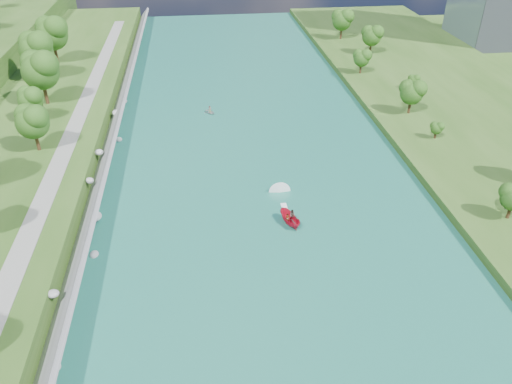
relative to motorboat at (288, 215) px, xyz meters
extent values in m
plane|color=#2D5119|center=(-3.43, -9.25, -0.90)|extent=(260.00, 260.00, 0.00)
cube|color=#1B695A|center=(-3.43, 10.75, -0.85)|extent=(55.00, 240.00, 0.10)
cube|color=slate|center=(-29.28, 10.75, 0.90)|extent=(3.54, 236.00, 4.05)
ellipsoid|color=gray|center=(-28.85, -23.91, -0.10)|extent=(1.02, 1.00, 0.81)
ellipsoid|color=gray|center=(-30.52, -15.25, 2.17)|extent=(1.43, 1.24, 0.87)
ellipsoid|color=gray|center=(-27.86, -4.95, -0.73)|extent=(1.23, 1.59, 0.82)
ellipsoid|color=gray|center=(-28.56, 2.80, 0.23)|extent=(1.72, 2.16, 1.07)
ellipsoid|color=gray|center=(-30.32, 10.49, 1.97)|extent=(1.29, 1.09, 1.03)
ellipsoid|color=gray|center=(-30.36, 20.72, 1.69)|extent=(1.56, 1.56, 1.02)
ellipsoid|color=gray|center=(-28.17, 29.98, -0.54)|extent=(1.26, 1.16, 0.96)
ellipsoid|color=gray|center=(-29.58, 40.08, 0.72)|extent=(1.90, 2.40, 1.30)
ellipsoid|color=gray|center=(-28.98, 47.67, 0.25)|extent=(1.83, 1.48, 1.07)
cube|color=gray|center=(-35.93, 10.75, 2.65)|extent=(3.00, 200.00, 0.10)
ellipsoid|color=#1A4512|center=(-40.36, 21.15, 7.56)|extent=(5.95, 5.95, 9.92)
ellipsoid|color=#1A4512|center=(-43.90, 33.60, 6.76)|extent=(4.99, 4.99, 8.32)
ellipsoid|color=#1A4512|center=(-43.60, 42.52, 9.22)|extent=(7.95, 7.95, 13.26)
ellipsoid|color=#1A4512|center=(-48.01, 57.63, 9.22)|extent=(7.95, 7.95, 13.24)
ellipsoid|color=#1A4512|center=(-47.08, 69.79, 9.46)|extent=(8.24, 8.24, 13.73)
ellipsoid|color=#1A4512|center=(32.05, 20.72, 2.61)|extent=(2.42, 2.42, 4.03)
ellipsoid|color=#1A4512|center=(31.59, 32.78, 4.87)|extent=(5.13, 5.13, 8.55)
ellipsoid|color=#1A4512|center=(37.71, 45.97, 2.69)|extent=(2.52, 2.52, 4.19)
ellipsoid|color=#1A4512|center=(28.90, 58.26, 4.20)|extent=(4.33, 4.33, 7.21)
ellipsoid|color=#1A4512|center=(36.35, 73.45, 5.26)|extent=(5.60, 5.60, 9.33)
ellipsoid|color=#1A4512|center=(32.23, 89.21, 5.79)|extent=(6.23, 6.23, 10.39)
imported|color=red|center=(-0.02, -1.14, 0.10)|extent=(3.26, 4.99, 1.80)
imported|color=#66605B|center=(-0.42, -1.54, 0.39)|extent=(0.62, 0.41, 1.68)
imported|color=#66605B|center=(0.48, -0.64, 0.41)|extent=(1.06, 1.00, 1.72)
cube|color=white|center=(-0.02, 1.86, -0.77)|extent=(0.90, 5.00, 0.06)
imported|color=#95979D|center=(-9.91, 41.14, -0.52)|extent=(3.22, 3.34, 0.56)
imported|color=#66605B|center=(-9.91, 41.14, 0.14)|extent=(0.76, 0.59, 1.38)
camera|label=1|loc=(-12.35, -60.09, 43.22)|focal=35.00mm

